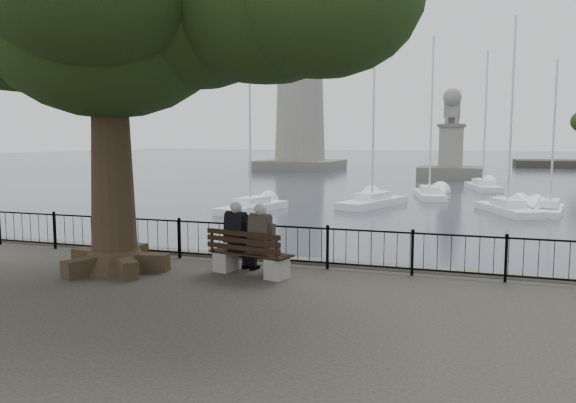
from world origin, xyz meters
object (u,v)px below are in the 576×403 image
at_px(bench, 249,259).
at_px(lion_monument, 451,156).
at_px(person_left, 240,240).
at_px(person_right, 264,242).
at_px(lighthouse, 300,67).

xyz_separation_m(bench, lion_monument, (2.55, 48.58, 0.99)).
relative_size(person_left, lion_monument, 0.18).
height_order(bench, person_left, person_left).
relative_size(person_left, person_right, 1.00).
bearing_deg(lighthouse, person_right, -73.63).
relative_size(bench, lion_monument, 0.22).
height_order(bench, person_right, person_right).
bearing_deg(person_left, bench, -32.05).
height_order(person_left, lighthouse, lighthouse).
height_order(bench, lion_monument, lion_monument).
height_order(bench, lighthouse, lighthouse).
xyz_separation_m(person_left, lighthouse, (-17.14, 60.46, 11.88)).
bearing_deg(person_right, person_left, 166.81).
distance_m(person_left, lion_monument, 48.47).
height_order(person_left, person_right, same).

